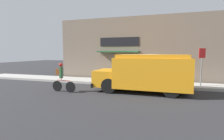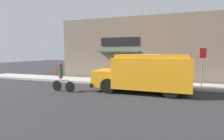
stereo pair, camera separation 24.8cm
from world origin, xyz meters
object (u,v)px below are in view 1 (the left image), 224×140
object	(u,v)px
cyclist	(62,78)
stop_sign_post	(202,60)
school_bus	(146,73)
trash_bin	(133,75)

from	to	relation	value
cyclist	stop_sign_post	distance (m)	8.61
school_bus	cyclist	distance (m)	4.85
stop_sign_post	trash_bin	size ratio (longest dim) A/B	2.53
cyclist	trash_bin	world-z (taller)	cyclist
school_bus	trash_bin	world-z (taller)	school_bus
cyclist	school_bus	bearing A→B (deg)	19.38
school_bus	stop_sign_post	xyz separation A→B (m)	(3.21, 2.03, 0.66)
stop_sign_post	trash_bin	bearing A→B (deg)	173.94
school_bus	cyclist	bearing A→B (deg)	-163.23
stop_sign_post	trash_bin	xyz separation A→B (m)	(-4.43, 0.47, -1.14)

